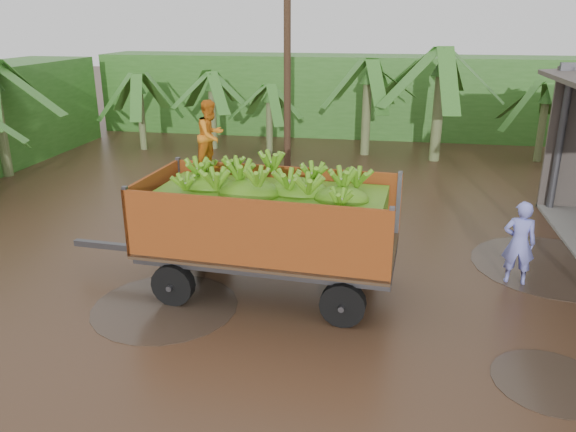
{
  "coord_description": "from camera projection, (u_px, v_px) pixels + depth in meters",
  "views": [
    {
      "loc": [
        0.58,
        -10.76,
        5.24
      ],
      "look_at": [
        -1.32,
        -0.19,
        1.43
      ],
      "focal_mm": 35.0,
      "sensor_mm": 36.0,
      "label": 1
    }
  ],
  "objects": [
    {
      "name": "man_blue",
      "position": [
        519.0,
        243.0,
        11.46
      ],
      "size": [
        0.69,
        0.5,
        1.79
      ],
      "primitive_type": "imported",
      "rotation": [
        0.0,
        0.0,
        3.03
      ],
      "color": "#7F85E8",
      "rests_on": "ground"
    },
    {
      "name": "hedge_north",
      "position": [
        335.0,
        95.0,
        26.4
      ],
      "size": [
        22.0,
        3.0,
        3.6
      ],
      "primitive_type": "cube",
      "color": "#2D661E",
      "rests_on": "ground"
    },
    {
      "name": "banana_trailer",
      "position": [
        269.0,
        221.0,
        10.97
      ],
      "size": [
        6.95,
        2.72,
        3.72
      ],
      "rotation": [
        0.0,
        0.0,
        -0.07
      ],
      "color": "#C6581C",
      "rests_on": "ground"
    },
    {
      "name": "banana_plants",
      "position": [
        199.0,
        130.0,
        17.78
      ],
      "size": [
        24.05,
        20.14,
        4.36
      ],
      "color": "#2D661E",
      "rests_on": "ground"
    },
    {
      "name": "utility_pole",
      "position": [
        287.0,
        67.0,
        18.67
      ],
      "size": [
        1.2,
        0.24,
        7.28
      ],
      "color": "#47301E",
      "rests_on": "ground"
    },
    {
      "name": "ground",
      "position": [
        351.0,
        281.0,
        11.83
      ],
      "size": [
        100.0,
        100.0,
        0.0
      ],
      "primitive_type": "plane",
      "color": "black",
      "rests_on": "ground"
    }
  ]
}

